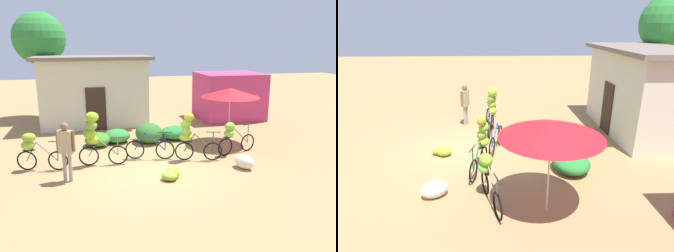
% 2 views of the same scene
% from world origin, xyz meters
% --- Properties ---
extents(ground_plane, '(60.00, 60.00, 0.00)m').
position_xyz_m(ground_plane, '(0.00, 0.00, 0.00)').
color(ground_plane, '#A17B4D').
extents(building_low, '(5.47, 3.07, 3.35)m').
position_xyz_m(building_low, '(-1.50, 6.90, 1.69)').
color(building_low, beige).
rests_on(building_low, ground).
extents(shop_pink, '(3.20, 2.80, 2.42)m').
position_xyz_m(shop_pink, '(5.49, 6.61, 1.21)').
color(shop_pink, '#C3366B').
rests_on(shop_pink, ground).
extents(tree_behind_building, '(2.68, 2.68, 5.53)m').
position_xyz_m(tree_behind_building, '(-4.11, 9.11, 4.14)').
color(tree_behind_building, brown).
rests_on(tree_behind_building, ground).
extents(hedge_bush_front_left, '(1.01, 1.12, 0.51)m').
position_xyz_m(hedge_bush_front_left, '(-1.56, 3.19, 0.25)').
color(hedge_bush_front_left, '#3B8123').
rests_on(hedge_bush_front_left, ground).
extents(hedge_bush_front_right, '(1.08, 1.05, 0.54)m').
position_xyz_m(hedge_bush_front_right, '(-0.78, 3.48, 0.27)').
color(hedge_bush_front_right, '#308335').
rests_on(hedge_bush_front_right, ground).
extents(hedge_bush_mid, '(1.09, 1.22, 0.81)m').
position_xyz_m(hedge_bush_mid, '(0.49, 3.12, 0.40)').
color(hedge_bush_mid, '#316A29').
rests_on(hedge_bush_mid, ground).
extents(hedge_bush_by_door, '(1.37, 1.11, 0.55)m').
position_xyz_m(hedge_bush_by_door, '(1.69, 3.38, 0.27)').
color(hedge_bush_by_door, '#2A8134').
rests_on(hedge_bush_by_door, ground).
extents(market_umbrella, '(2.31, 2.31, 2.24)m').
position_xyz_m(market_umbrella, '(3.62, 2.32, 2.06)').
color(market_umbrella, beige).
rests_on(market_umbrella, ground).
extents(bicycle_leftmost, '(1.60, 0.52, 1.22)m').
position_xyz_m(bicycle_leftmost, '(-3.60, 1.02, 0.74)').
color(bicycle_leftmost, black).
rests_on(bicycle_leftmost, ground).
extents(bicycle_near_pile, '(1.60, 0.41, 1.80)m').
position_xyz_m(bicycle_near_pile, '(-1.71, 1.00, 1.08)').
color(bicycle_near_pile, black).
rests_on(bicycle_near_pile, ground).
extents(bicycle_center_loaded, '(1.68, 0.52, 0.98)m').
position_xyz_m(bicycle_center_loaded, '(0.16, 1.16, 0.37)').
color(bicycle_center_loaded, black).
rests_on(bicycle_center_loaded, ground).
extents(bicycle_by_shop, '(1.58, 0.57, 1.67)m').
position_xyz_m(bicycle_by_shop, '(1.46, 0.72, 0.94)').
color(bicycle_by_shop, black).
rests_on(bicycle_by_shop, ground).
extents(bicycle_rightmost, '(1.68, 0.63, 1.22)m').
position_xyz_m(bicycle_rightmost, '(3.13, 0.92, 0.73)').
color(bicycle_rightmost, black).
rests_on(bicycle_rightmost, ground).
extents(banana_pile_on_ground, '(0.75, 0.80, 0.31)m').
position_xyz_m(banana_pile_on_ground, '(0.47, -0.68, 0.14)').
color(banana_pile_on_ground, '#8BC127').
rests_on(banana_pile_on_ground, ground).
extents(produce_sack, '(0.70, 0.82, 0.44)m').
position_xyz_m(produce_sack, '(2.94, -0.44, 0.22)').
color(produce_sack, silver).
rests_on(produce_sack, ground).
extents(person_vendor, '(0.53, 0.35, 1.78)m').
position_xyz_m(person_vendor, '(-2.53, -0.13, 1.10)').
color(person_vendor, gray).
rests_on(person_vendor, ground).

